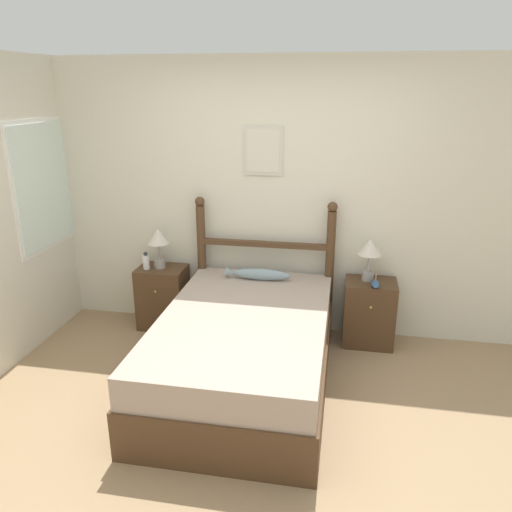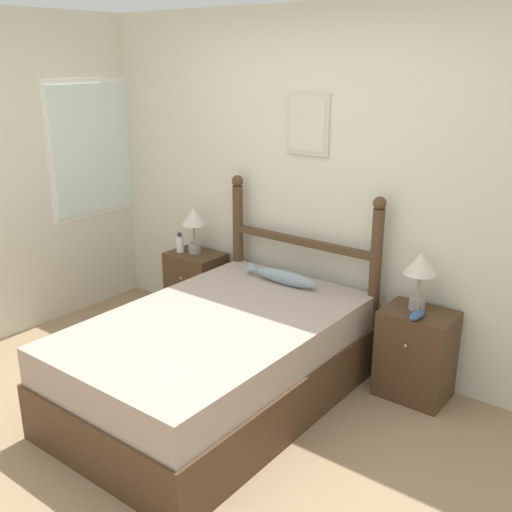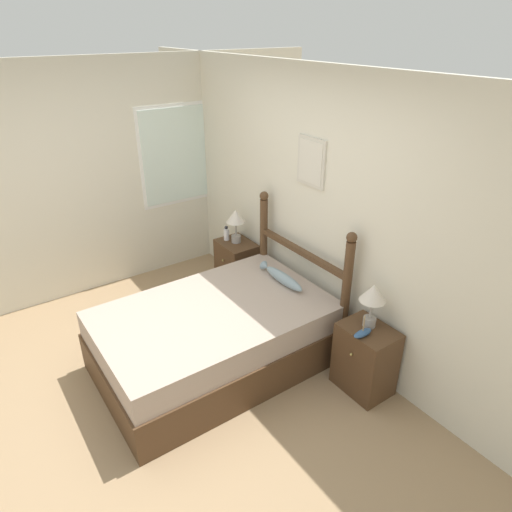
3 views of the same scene
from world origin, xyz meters
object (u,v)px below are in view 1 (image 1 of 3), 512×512
object	(u,v)px
nightstand_right	(369,313)
table_lamp_left	(158,240)
nightstand_left	(163,297)
fish_pillow	(258,274)
bed	(244,351)
table_lamp_right	(370,251)
bottle	(146,261)
model_boat	(375,284)

from	to	relation	value
nightstand_right	table_lamp_left	world-z (taller)	table_lamp_left
nightstand_left	fish_pillow	distance (m)	1.04
bed	fish_pillow	bearing A→B (deg)	91.58
nightstand_right	nightstand_left	bearing A→B (deg)	180.00
table_lamp_right	fish_pillow	size ratio (longest dim) A/B	0.65
table_lamp_left	table_lamp_right	bearing A→B (deg)	0.71
table_lamp_right	fish_pillow	bearing A→B (deg)	-171.85
bottle	nightstand_left	bearing A→B (deg)	21.51
nightstand_right	fish_pillow	world-z (taller)	fish_pillow
table_lamp_right	bottle	size ratio (longest dim) A/B	2.24
nightstand_right	table_lamp_right	distance (m)	0.59
nightstand_right	bottle	xyz separation A→B (m)	(-2.12, -0.05, 0.39)
table_lamp_right	model_boat	xyz separation A→B (m)	(0.06, -0.14, -0.26)
model_boat	fish_pillow	size ratio (longest dim) A/B	0.31
model_boat	table_lamp_left	bearing A→B (deg)	176.69
table_lamp_left	table_lamp_right	size ratio (longest dim) A/B	1.00
bed	table_lamp_right	distance (m)	1.45
bed	nightstand_right	bearing A→B (deg)	41.40
nightstand_left	table_lamp_left	xyz separation A→B (m)	(-0.01, 0.01, 0.59)
bottle	model_boat	world-z (taller)	model_boat
bottle	model_boat	bearing A→B (deg)	-1.59
nightstand_left	model_boat	world-z (taller)	model_boat
model_boat	nightstand_right	bearing A→B (deg)	103.78
bottle	table_lamp_right	bearing A→B (deg)	2.26
bed	bottle	world-z (taller)	bottle
model_boat	bed	bearing A→B (deg)	-143.11
bottle	table_lamp_left	bearing A→B (deg)	27.07
bed	model_boat	size ratio (longest dim) A/B	10.91
nightstand_left	table_lamp_right	distance (m)	2.04
bed	table_lamp_right	xyz separation A→B (m)	(0.96, 0.91, 0.60)
model_boat	fish_pillow	bearing A→B (deg)	179.92
nightstand_right	model_boat	bearing A→B (deg)	-76.22
table_lamp_left	fish_pillow	distance (m)	1.03
nightstand_left	model_boat	bearing A→B (deg)	-3.13
table_lamp_right	fish_pillow	xyz separation A→B (m)	(-0.98, -0.14, -0.24)
nightstand_left	table_lamp_right	world-z (taller)	table_lamp_right
table_lamp_left	model_boat	size ratio (longest dim) A/B	2.08
table_lamp_left	bed	bearing A→B (deg)	-41.22
bed	bottle	xyz separation A→B (m)	(-1.12, 0.83, 0.39)
table_lamp_right	fish_pillow	distance (m)	1.02
table_lamp_right	bed	bearing A→B (deg)	-136.55
nightstand_left	nightstand_right	xyz separation A→B (m)	(1.99, 0.00, 0.00)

